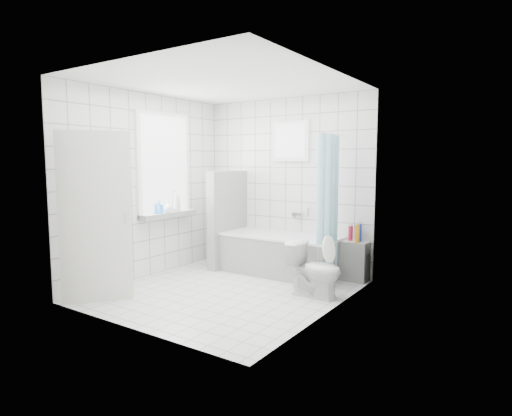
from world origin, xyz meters
The scene contains 19 objects.
ground centered at (0.00, 0.00, 0.00)m, with size 3.00×3.00×0.00m, color white.
ceiling centered at (0.00, 0.00, 2.60)m, with size 3.00×3.00×0.00m, color white.
wall_back centered at (0.00, 1.50, 1.30)m, with size 2.80×0.02×2.60m, color white.
wall_front centered at (0.00, -1.50, 1.30)m, with size 2.80×0.02×2.60m, color white.
wall_left centered at (-1.40, 0.00, 1.30)m, with size 0.02×3.00×2.60m, color white.
wall_right centered at (1.40, 0.00, 1.30)m, with size 0.02×3.00×2.60m, color white.
window_left centered at (-1.35, 0.30, 1.60)m, with size 0.01×0.90×1.40m, color white.
window_back centered at (0.10, 1.46, 1.95)m, with size 0.50×0.01×0.50m, color white.
window_sill centered at (-1.31, 0.30, 0.86)m, with size 0.18×1.02×0.08m, color white.
door centered at (-1.01, -1.16, 1.00)m, with size 0.04×0.80×2.00m, color silver.
bathtub centered at (0.14, 1.12, 0.29)m, with size 1.74×0.77×0.58m.
partition_wall centered at (-0.80, 1.07, 0.75)m, with size 0.15×0.85×1.50m, color white.
tiled_ledge centered at (1.16, 1.38, 0.28)m, with size 0.40×0.24×0.55m, color white.
toilet centered at (1.03, 0.44, 0.34)m, with size 0.38×0.66×0.67m, color white.
curtain_rod centered at (0.95, 1.10, 2.00)m, with size 0.02×0.02×0.80m, color silver.
shower_curtain centered at (0.95, 0.97, 1.10)m, with size 0.14×0.48×1.78m, color #45ACCD, non-canonical shape.
tub_faucet centered at (0.24, 1.46, 0.85)m, with size 0.18×0.06×0.06m, color silver.
sill_bottles centered at (-1.30, 0.35, 1.02)m, with size 0.18×0.49×0.31m.
ledge_bottles centered at (1.19, 1.38, 0.67)m, with size 0.20×0.18×0.25m.
Camera 1 is at (3.27, -4.20, 1.65)m, focal length 30.00 mm.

